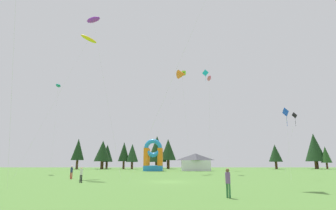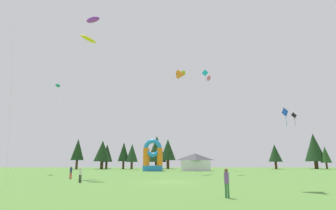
{
  "view_description": "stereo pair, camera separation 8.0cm",
  "coord_description": "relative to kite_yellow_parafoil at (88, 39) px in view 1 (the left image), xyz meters",
  "views": [
    {
      "loc": [
        -0.16,
        -28.15,
        2.2
      ],
      "look_at": [
        0.0,
        9.41,
        10.49
      ],
      "focal_mm": 27.04,
      "sensor_mm": 36.0,
      "label": 1
    },
    {
      "loc": [
        -0.08,
        -28.15,
        2.2
      ],
      "look_at": [
        0.0,
        9.41,
        10.49
      ],
      "focal_mm": 27.04,
      "sensor_mm": 36.0,
      "label": 2
    }
  ],
  "objects": [
    {
      "name": "tree_row_4",
      "position": [
        3.29,
        32.22,
        -17.56
      ],
      "size": [
        3.35,
        3.35,
        6.78
      ],
      "color": "#4C331E",
      "rests_on": "ground_plane"
    },
    {
      "name": "tree_row_5",
      "position": [
        9.97,
        34.7,
        -16.35
      ],
      "size": [
        5.51,
        5.51,
        9.19
      ],
      "color": "#4C331E",
      "rests_on": "ground_plane"
    },
    {
      "name": "tree_row_2",
      "position": [
        -4.38,
        35.47,
        -17.52
      ],
      "size": [
        3.32,
        3.32,
        6.84
      ],
      "color": "#4C331E",
      "rests_on": "ground_plane"
    },
    {
      "name": "kite_orange_delta",
      "position": [
        15.86,
        9.21,
        -2.89
      ],
      "size": [
        2.37,
        3.83,
        19.94
      ],
      "color": "orange",
      "rests_on": "ground_plane"
    },
    {
      "name": "kite_yellow_parafoil",
      "position": [
        0.0,
        0.0,
        0.0
      ],
      "size": [
        7.75,
        6.95,
        22.5
      ],
      "color": "yellow",
      "rests_on": "ground_plane"
    },
    {
      "name": "tree_row_8",
      "position": [
        54.28,
        33.44,
        -15.98
      ],
      "size": [
        5.37,
        5.37,
        9.76
      ],
      "color": "#4C331E",
      "rests_on": "ground_plane"
    },
    {
      "name": "person_left_edge",
      "position": [
        1.1,
        -5.96,
        -20.9
      ],
      "size": [
        0.31,
        0.31,
        1.59
      ],
      "rotation": [
        0.0,
        0.0,
        0.15
      ],
      "color": "#B21E26",
      "rests_on": "ground_plane"
    },
    {
      "name": "person_near_camera",
      "position": [
        4.08,
        -11.24,
        -20.9
      ],
      "size": [
        0.38,
        0.38,
        1.58
      ],
      "rotation": [
        0.0,
        0.0,
        0.72
      ],
      "color": "black",
      "rests_on": "ground_plane"
    },
    {
      "name": "tree_row_3",
      "position": [
        0.88,
        32.94,
        -17.21
      ],
      "size": [
        3.15,
        3.15,
        7.29
      ],
      "color": "#4C331E",
      "rests_on": "ground_plane"
    },
    {
      "name": "tree_row_7",
      "position": [
        42.5,
        32.03,
        -17.61
      ],
      "size": [
        3.56,
        3.56,
        6.62
      ],
      "color": "#4C331E",
      "rests_on": "ground_plane"
    },
    {
      "name": "tree_row_6",
      "position": [
        13.16,
        33.98,
        -16.6
      ],
      "size": [
        4.37,
        4.37,
        8.22
      ],
      "color": "#4C331E",
      "rests_on": "ground_plane"
    },
    {
      "name": "kite_purple_parafoil",
      "position": [
        1.01,
        -1.45,
        2.64
      ],
      "size": [
        7.34,
        3.84,
        24.97
      ],
      "color": "purple",
      "rests_on": "ground_plane"
    },
    {
      "name": "kite_teal_parafoil",
      "position": [
        -7.98,
        8.11,
        -5.56
      ],
      "size": [
        2.93,
        5.26,
        16.86
      ],
      "color": "#0C7F7A",
      "rests_on": "ground_plane"
    },
    {
      "name": "kite_cyan_diamond",
      "position": [
        23.21,
        25.82,
        3.1
      ],
      "size": [
        4.17,
        11.13,
        25.76
      ],
      "color": "#19B7CC",
      "rests_on": "ground_plane"
    },
    {
      "name": "inflatable_red_slide",
      "position": [
        9.81,
        19.53,
        -19.24
      ],
      "size": [
        4.21,
        4.55,
        6.95
      ],
      "color": "#268CD8",
      "rests_on": "ground_plane"
    },
    {
      "name": "kite_black_diamond",
      "position": [
        36.68,
        7.8,
        -11.49
      ],
      "size": [
        2.73,
        1.67,
        10.91
      ],
      "color": "black",
      "rests_on": "ground_plane"
    },
    {
      "name": "kite_pink_parafoil",
      "position": [
        21.04,
        7.97,
        -4.16
      ],
      "size": [
        0.97,
        6.39,
        18.18
      ],
      "color": "#EA599E",
      "rests_on": "ground_plane"
    },
    {
      "name": "kite_lime_box",
      "position": [
        16.37,
        12.28,
        -1.61
      ],
      "size": [
        8.78,
        3.17,
        20.74
      ],
      "color": "#8CD826",
      "rests_on": "ground_plane"
    },
    {
      "name": "festival_tent",
      "position": [
        19.33,
        20.09,
        -19.93
      ],
      "size": [
        6.27,
        4.05,
        3.82
      ],
      "color": "silver",
      "rests_on": "ground_plane"
    },
    {
      "name": "person_midfield",
      "position": [
        16.78,
        -22.3,
        -20.81
      ],
      "size": [
        0.42,
        0.42,
        1.74
      ],
      "rotation": [
        0.0,
        0.0,
        2.43
      ],
      "color": "#33723F",
      "rests_on": "ground_plane"
    },
    {
      "name": "ground_plane",
      "position": [
        13.27,
        -10.27,
        -21.84
      ],
      "size": [
        120.0,
        120.0,
        0.0
      ],
      "primitive_type": "plane",
      "color": "#548438"
    },
    {
      "name": "tree_row_9",
      "position": [
        55.73,
        31.13,
        -18.02
      ],
      "size": [
        2.65,
        2.65,
        6.04
      ],
      "color": "#4C331E",
      "rests_on": "ground_plane"
    },
    {
      "name": "tree_row_1",
      "position": [
        -4.75,
        31.7,
        -17.06
      ],
      "size": [
        4.5,
        4.5,
        7.61
      ],
      "color": "#4C331E",
      "rests_on": "ground_plane"
    },
    {
      "name": "kite_blue_diamond",
      "position": [
        28.66,
        -5.81,
        -13.5
      ],
      "size": [
        1.31,
        2.18,
        8.86
      ],
      "color": "blue",
      "rests_on": "ground_plane"
    },
    {
      "name": "tree_row_0",
      "position": [
        -11.24,
        30.89,
        -16.69
      ],
      "size": [
        3.39,
        3.39,
        8.06
      ],
      "color": "#4C331E",
      "rests_on": "ground_plane"
    }
  ]
}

